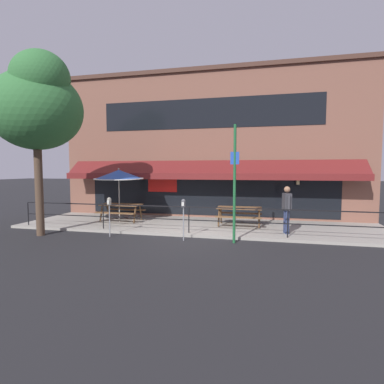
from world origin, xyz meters
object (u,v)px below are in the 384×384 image
object	(u,v)px
parking_meter_near	(109,205)
street_sign_pole	(235,183)
street_tree_curbside	(37,105)
pedestrian_walking	(287,207)
picnic_table_left	(121,208)
patio_umbrella_left	(119,175)
picnic_table_centre	(239,211)
parking_meter_far	(183,207)

from	to	relation	value
parking_meter_near	street_sign_pole	world-z (taller)	street_sign_pole
street_sign_pole	street_tree_curbside	xyz separation A→B (m)	(-6.93, -0.51, 2.71)
pedestrian_walking	street_sign_pole	size ratio (longest dim) A/B	0.44
parking_meter_near	street_tree_curbside	distance (m)	4.35
picnic_table_left	street_sign_pole	size ratio (longest dim) A/B	0.47
picnic_table_left	street_tree_curbside	distance (m)	5.27
picnic_table_left	pedestrian_walking	size ratio (longest dim) A/B	1.05
picnic_table_left	parking_meter_near	world-z (taller)	parking_meter_near
parking_meter_near	street_tree_curbside	bearing A→B (deg)	-170.07
patio_umbrella_left	picnic_table_centre	bearing A→B (deg)	2.24
pedestrian_walking	street_tree_curbside	distance (m)	9.61
pedestrian_walking	patio_umbrella_left	bearing A→B (deg)	172.60
picnic_table_centre	street_sign_pole	bearing A→B (deg)	-89.67
picnic_table_centre	pedestrian_walking	distance (m)	2.12
patio_umbrella_left	parking_meter_far	xyz separation A→B (m)	(3.58, -2.43, -1.03)
patio_umbrella_left	street_sign_pole	size ratio (longest dim) A/B	0.62
picnic_table_left	parking_meter_near	distance (m)	2.76
patio_umbrella_left	pedestrian_walking	xyz separation A→B (m)	(7.03, -0.91, -1.12)
street_tree_curbside	pedestrian_walking	bearing A→B (deg)	12.67
parking_meter_near	street_tree_curbside	size ratio (longest dim) A/B	0.22
parking_meter_far	street_tree_curbside	distance (m)	6.33
picnic_table_centre	patio_umbrella_left	bearing A→B (deg)	-177.76
patio_umbrella_left	street_tree_curbside	distance (m)	4.15
pedestrian_walking	parking_meter_near	xyz separation A→B (m)	(-6.19, -1.51, 0.09)
picnic_table_centre	street_sign_pole	size ratio (longest dim) A/B	0.47
parking_meter_near	parking_meter_far	bearing A→B (deg)	0.02
picnic_table_centre	pedestrian_walking	bearing A→B (deg)	-32.34
picnic_table_left	picnic_table_centre	xyz separation A→B (m)	(5.26, 0.04, 0.00)
picnic_table_centre	parking_meter_far	world-z (taller)	parking_meter_far
pedestrian_walking	street_tree_curbside	size ratio (longest dim) A/B	0.27
picnic_table_left	patio_umbrella_left	bearing A→B (deg)	-90.00
picnic_table_left	patio_umbrella_left	size ratio (longest dim) A/B	0.76
patio_umbrella_left	parking_meter_near	xyz separation A→B (m)	(0.84, -2.43, -1.03)
patio_umbrella_left	parking_meter_far	distance (m)	4.44
pedestrian_walking	parking_meter_near	bearing A→B (deg)	-166.25
picnic_table_centre	street_tree_curbside	distance (m)	8.55
street_tree_curbside	parking_meter_far	bearing A→B (deg)	4.77
pedestrian_walking	parking_meter_near	distance (m)	6.37
parking_meter_near	street_tree_curbside	xyz separation A→B (m)	(-2.49, -0.44, 3.54)
parking_meter_near	parking_meter_far	distance (m)	2.74
patio_umbrella_left	parking_meter_far	world-z (taller)	patio_umbrella_left
parking_meter_near	parking_meter_far	world-z (taller)	same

